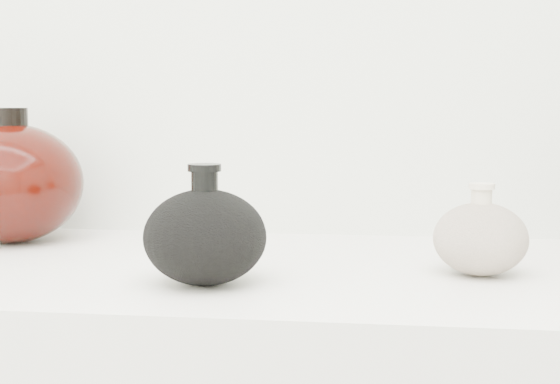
# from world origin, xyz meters

# --- Properties ---
(black_gourd_vase) EXTENTS (0.17, 0.17, 0.13)m
(black_gourd_vase) POSITION_xyz_m (-0.08, 0.84, 0.95)
(black_gourd_vase) COLOR black
(black_gourd_vase) RESTS_ON display_counter
(cream_gourd_vase) EXTENTS (0.12, 0.12, 0.11)m
(cream_gourd_vase) POSITION_xyz_m (0.23, 0.93, 0.94)
(cream_gourd_vase) COLOR #C3B498
(cream_gourd_vase) RESTS_ON display_counter
(left_round_pot) EXTENTS (0.21, 0.21, 0.20)m
(left_round_pot) POSITION_xyz_m (-0.42, 1.07, 0.99)
(left_round_pot) COLOR black
(left_round_pot) RESTS_ON display_counter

